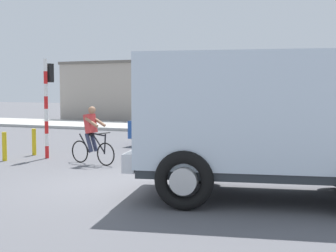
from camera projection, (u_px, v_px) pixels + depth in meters
ground_plane at (118, 185)px, 10.86m from camera, size 120.00×120.00×0.00m
sidewalk_far at (259, 130)px, 24.73m from camera, size 80.00×5.00×0.16m
truck_foreground at (272, 116)px, 9.37m from camera, size 5.82×3.67×2.90m
cyclist at (92, 135)px, 13.81m from camera, size 1.70×0.57×1.72m
traffic_light_pole at (47, 94)px, 15.02m from camera, size 0.24×0.43×3.20m
car_red_near at (184, 126)px, 18.06m from camera, size 4.12×2.11×1.60m
pedestrian_near_kerb at (278, 123)px, 19.02m from camera, size 0.34×0.22×1.62m
bollard_near at (4, 146)px, 14.50m from camera, size 0.14×0.14×0.90m
bollard_far at (34, 142)px, 15.78m from camera, size 0.14×0.14×0.90m
building_corner_left at (131, 91)px, 35.38m from camera, size 8.02×7.23×4.24m
building_mid_block at (293, 90)px, 30.98m from camera, size 10.74×7.99×4.50m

